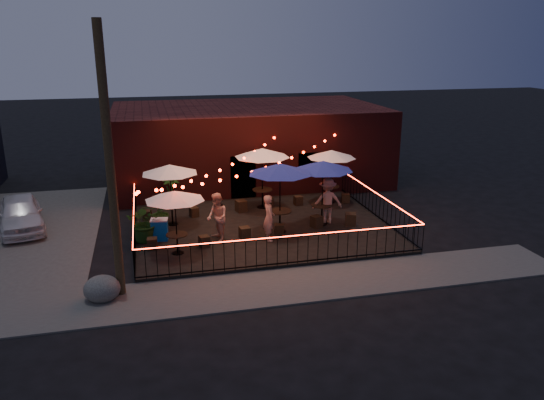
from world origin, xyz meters
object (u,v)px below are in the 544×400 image
Objects in this scene: utility_pole at (110,167)px; cafe_table_0 at (175,196)px; cafe_table_2 at (280,169)px; cafe_table_4 at (323,166)px; cafe_table_1 at (170,170)px; cafe_table_5 at (331,155)px; cooler at (160,229)px; boulder at (102,289)px; cafe_table_3 at (262,154)px.

utility_pole is 3.57m from cafe_table_0.
cafe_table_4 is at bearing 12.93° from cafe_table_2.
cafe_table_5 is at bearing 10.77° from cafe_table_1.
cafe_table_0 is 0.92× the size of cafe_table_4.
utility_pole is 3.02× the size of cafe_table_0.
cooler is 4.62m from boulder.
cafe_table_3 is 3.34m from cafe_table_4.
cafe_table_0 is at bearing 53.18° from utility_pole.
cafe_table_2 is 4.59m from cafe_table_5.
cafe_table_1 is at bearing 155.68° from cafe_table_2.
utility_pole is 2.80× the size of cafe_table_2.
cafe_table_5 is at bearing 31.79° from cafe_table_0.
cafe_table_0 is (1.87, 2.50, -1.74)m from utility_pole.
utility_pole reaches higher than cafe_table_1.
boulder is at bearing -130.75° from cafe_table_0.
utility_pole is 6.15m from cafe_table_1.
cafe_table_5 is (7.32, 1.39, -0.05)m from cafe_table_1.
cafe_table_5 reaches higher than cafe_table_0.
cooler is at bearing -158.62° from cafe_table_5.
utility_pole reaches higher than boulder.
cafe_table_5 is (1.36, 2.80, -0.18)m from cafe_table_4.
cafe_table_0 is 4.12m from boulder.
cafe_table_1 is 1.02× the size of cafe_table_2.
utility_pole is 5.39m from cooler.
cafe_table_4 reaches higher than cafe_table_1.
cafe_table_4 is at bearing 11.06° from cooler.
cafe_table_1 is 0.90× the size of cafe_table_3.
cafe_table_5 is (9.20, 7.04, -1.60)m from utility_pole.
utility_pole is at bearing -126.82° from cafe_table_0.
cafe_table_3 is 5.93m from cooler.
cafe_table_0 is 0.93× the size of cafe_table_2.
utility_pole is 11.69m from cafe_table_5.
cafe_table_4 is (7.84, 4.24, -1.42)m from utility_pole.
cafe_table_3 is 1.13× the size of cafe_table_4.
cooler is at bearing 178.20° from cafe_table_2.
cafe_table_4 is 2.94× the size of boulder.
cafe_table_0 is at bearing -90.17° from cafe_table_1.
cafe_table_4 is (1.87, -2.77, -0.04)m from cafe_table_3.
utility_pole reaches higher than cafe_table_3.
cafe_table_4 reaches higher than cafe_table_0.
cafe_table_2 is 0.88× the size of cafe_table_3.
cafe_table_1 is at bearing 80.06° from cooler.
cafe_table_4 is (1.89, 0.43, -0.09)m from cafe_table_2.
boulder is (-2.40, -2.78, -1.88)m from cafe_table_0.
utility_pole is 8.17× the size of boulder.
cafe_table_3 is 3.24m from cafe_table_5.
cafe_table_3 is 3.86× the size of cooler.
cafe_table_0 is 0.95× the size of cafe_table_5.
utility_pole reaches higher than cafe_table_4.
boulder is (-1.84, -4.24, -0.19)m from cooler.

